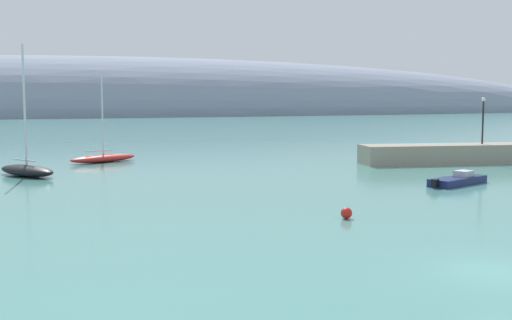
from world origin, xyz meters
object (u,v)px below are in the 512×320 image
object	(u,v)px
sailboat_red_near_shore	(103,157)
mooring_buoy_red	(346,213)
sailboat_black_mid_mooring	(27,169)
harbor_lamp_post	(483,115)
motorboat_navy_foreground	(458,180)

from	to	relation	value
sailboat_red_near_shore	mooring_buoy_red	xyz separation A→B (m)	(8.53, -32.17, -0.15)
sailboat_black_mid_mooring	mooring_buoy_red	distance (m)	27.95
harbor_lamp_post	mooring_buoy_red	bearing A→B (deg)	-140.70
motorboat_navy_foreground	mooring_buoy_red	size ratio (longest dim) A/B	9.61
sailboat_red_near_shore	harbor_lamp_post	distance (m)	35.30
sailboat_red_near_shore	motorboat_navy_foreground	bearing A→B (deg)	-73.83
sailboat_red_near_shore	sailboat_black_mid_mooring	xyz separation A→B (m)	(-6.68, -8.73, 0.11)
sailboat_black_mid_mooring	motorboat_navy_foreground	distance (m)	32.01
sailboat_red_near_shore	mooring_buoy_red	world-z (taller)	sailboat_red_near_shore
sailboat_red_near_shore	sailboat_black_mid_mooring	distance (m)	10.99
sailboat_red_near_shore	mooring_buoy_red	bearing A→B (deg)	-101.33
harbor_lamp_post	sailboat_red_near_shore	bearing A→B (deg)	159.55
sailboat_red_near_shore	motorboat_navy_foreground	distance (m)	32.08
mooring_buoy_red	harbor_lamp_post	xyz separation A→B (m)	(24.33, 19.91, 4.08)
mooring_buoy_red	harbor_lamp_post	world-z (taller)	harbor_lamp_post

